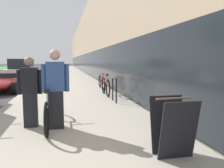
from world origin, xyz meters
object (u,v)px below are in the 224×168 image
(bike_rack_hoop, at_px, (114,87))
(cruiser_bike_nearest, at_px, (106,86))
(person_rider, at_px, (56,89))
(sandwich_board_sign, at_px, (173,127))
(parked_sedan_far, at_px, (22,72))
(person_bystander, at_px, (30,92))
(tandem_bicycle, at_px, (50,108))
(vintage_roadster_curbside, at_px, (3,84))
(cruiser_bike_middle, at_px, (102,82))

(bike_rack_hoop, xyz_separation_m, cruiser_bike_nearest, (-0.03, 1.54, -0.13))
(person_rider, xyz_separation_m, sandwich_board_sign, (1.77, -1.78, -0.39))
(sandwich_board_sign, height_order, parked_sedan_far, parked_sedan_far)
(person_bystander, relative_size, sandwich_board_sign, 1.69)
(tandem_bicycle, bearing_deg, vintage_roadster_curbside, 111.56)
(cruiser_bike_nearest, xyz_separation_m, parked_sedan_far, (-4.75, 8.28, 0.24))
(cruiser_bike_middle, bearing_deg, sandwich_board_sign, -91.89)
(tandem_bicycle, xyz_separation_m, person_bystander, (-0.39, -0.07, 0.40))
(tandem_bicycle, height_order, parked_sedan_far, parked_sedan_far)
(cruiser_bike_middle, distance_m, vintage_roadster_curbside, 5.06)
(person_rider, height_order, sandwich_board_sign, person_rider)
(person_rider, relative_size, vintage_roadster_curbside, 0.43)
(tandem_bicycle, xyz_separation_m, person_rider, (0.16, -0.30, 0.47))
(person_rider, bearing_deg, cruiser_bike_nearest, 66.12)
(cruiser_bike_nearest, height_order, parked_sedan_far, parked_sedan_far)
(sandwich_board_sign, bearing_deg, parked_sedan_far, 108.16)
(bike_rack_hoop, relative_size, cruiser_bike_nearest, 0.49)
(bike_rack_hoop, distance_m, cruiser_bike_nearest, 1.55)
(cruiser_bike_middle, bearing_deg, parked_sedan_far, 128.75)
(bike_rack_hoop, xyz_separation_m, vintage_roadster_curbside, (-4.80, 4.65, -0.27))
(tandem_bicycle, bearing_deg, cruiser_bike_nearest, 62.62)
(bike_rack_hoop, bearing_deg, cruiser_bike_nearest, 90.93)
(person_rider, height_order, person_bystander, person_rider)
(sandwich_board_sign, relative_size, parked_sedan_far, 0.20)
(person_bystander, distance_m, cruiser_bike_middle, 6.62)
(cruiser_bike_nearest, relative_size, sandwich_board_sign, 1.90)
(cruiser_bike_middle, bearing_deg, cruiser_bike_nearest, -94.97)
(tandem_bicycle, height_order, cruiser_bike_middle, tandem_bicycle)
(cruiser_bike_nearest, distance_m, cruiser_bike_middle, 2.14)
(person_rider, height_order, vintage_roadster_curbside, person_rider)
(person_bystander, relative_size, vintage_roadster_curbside, 0.39)
(person_rider, distance_m, person_bystander, 0.60)
(cruiser_bike_middle, relative_size, sandwich_board_sign, 1.87)
(person_rider, distance_m, vintage_roadster_curbside, 7.88)
(bike_rack_hoop, height_order, sandwich_board_sign, sandwich_board_sign)
(person_rider, bearing_deg, parked_sedan_far, 103.11)
(person_rider, relative_size, cruiser_bike_middle, 0.99)
(sandwich_board_sign, bearing_deg, cruiser_bike_middle, 88.11)
(cruiser_bike_nearest, bearing_deg, person_bystander, -121.32)
(tandem_bicycle, relative_size, person_bystander, 1.59)
(person_bystander, relative_size, parked_sedan_far, 0.35)
(tandem_bicycle, xyz_separation_m, cruiser_bike_nearest, (2.01, 3.88, 0.01))
(cruiser_bike_nearest, xyz_separation_m, sandwich_board_sign, (-0.08, -5.96, 0.07))
(parked_sedan_far, bearing_deg, cruiser_bike_nearest, -60.14)
(person_bystander, bearing_deg, sandwich_board_sign, -40.95)
(vintage_roadster_curbside, bearing_deg, bike_rack_hoop, -44.12)
(cruiser_bike_middle, bearing_deg, vintage_roadster_curbside, 168.81)
(tandem_bicycle, distance_m, parked_sedan_far, 12.47)
(tandem_bicycle, relative_size, vintage_roadster_curbside, 0.62)
(cruiser_bike_nearest, relative_size, cruiser_bike_middle, 1.02)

